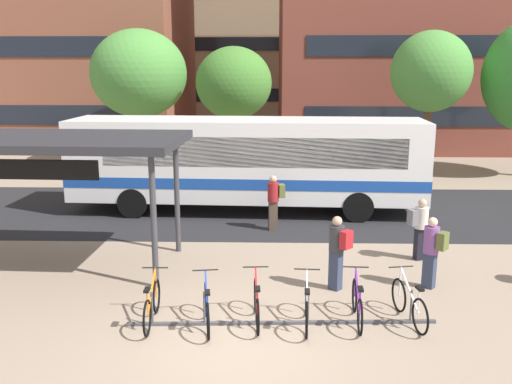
# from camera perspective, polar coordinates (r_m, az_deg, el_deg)

# --- Properties ---
(ground) EXTENTS (200.00, 200.00, 0.00)m
(ground) POSITION_cam_1_polar(r_m,az_deg,el_deg) (10.72, -1.79, -14.83)
(ground) COLOR gray
(bus_lane_asphalt) EXTENTS (80.00, 7.20, 0.01)m
(bus_lane_asphalt) POSITION_cam_1_polar(r_m,az_deg,el_deg) (19.53, -0.27, -1.91)
(bus_lane_asphalt) COLOR #232326
(bus_lane_asphalt) RESTS_ON ground
(city_bus) EXTENTS (12.13, 3.12, 3.20)m
(city_bus) POSITION_cam_1_polar(r_m,az_deg,el_deg) (19.17, -1.15, 3.22)
(city_bus) COLOR white
(city_bus) RESTS_ON ground
(bike_rack) EXTENTS (6.09, 0.36, 0.70)m
(bike_rack) POSITION_cam_1_polar(r_m,az_deg,el_deg) (11.24, 2.69, -12.96)
(bike_rack) COLOR #47474C
(bike_rack) RESTS_ON ground
(parked_bicycle_orange_0) EXTENTS (0.52, 1.72, 0.99)m
(parked_bicycle_orange_0) POSITION_cam_1_polar(r_m,az_deg,el_deg) (11.32, -10.61, -11.33)
(parked_bicycle_orange_0) COLOR black
(parked_bicycle_orange_0) RESTS_ON ground
(parked_bicycle_blue_1) EXTENTS (0.52, 1.71, 0.99)m
(parked_bicycle_blue_1) POSITION_cam_1_polar(r_m,az_deg,el_deg) (11.06, -5.04, -11.76)
(parked_bicycle_blue_1) COLOR black
(parked_bicycle_blue_1) RESTS_ON ground
(parked_bicycle_red_2) EXTENTS (0.52, 1.72, 0.99)m
(parked_bicycle_red_2) POSITION_cam_1_polar(r_m,az_deg,el_deg) (11.18, 0.06, -11.43)
(parked_bicycle_red_2) COLOR black
(parked_bicycle_red_2) RESTS_ON ground
(parked_bicycle_silver_3) EXTENTS (0.52, 1.72, 0.99)m
(parked_bicycle_silver_3) POSITION_cam_1_polar(r_m,az_deg,el_deg) (11.10, 5.20, -11.66)
(parked_bicycle_silver_3) COLOR black
(parked_bicycle_silver_3) RESTS_ON ground
(parked_bicycle_purple_4) EXTENTS (0.52, 1.72, 0.99)m
(parked_bicycle_purple_4) POSITION_cam_1_polar(r_m,az_deg,el_deg) (11.35, 10.33, -11.25)
(parked_bicycle_purple_4) COLOR black
(parked_bicycle_purple_4) RESTS_ON ground
(parked_bicycle_white_5) EXTENTS (0.52, 1.71, 0.99)m
(parked_bicycle_white_5) POSITION_cam_1_polar(r_m,az_deg,el_deg) (11.59, 15.41, -11.00)
(parked_bicycle_white_5) COLOR black
(parked_bicycle_white_5) RESTS_ON ground
(transit_shelter) EXTENTS (7.29, 3.63, 3.29)m
(transit_shelter) POSITION_cam_1_polar(r_m,az_deg,el_deg) (14.61, -21.70, 4.56)
(transit_shelter) COLOR #38383D
(transit_shelter) RESTS_ON ground
(commuter_olive_pack_0) EXTENTS (0.60, 0.57, 1.67)m
(commuter_olive_pack_0) POSITION_cam_1_polar(r_m,az_deg,el_deg) (13.23, 17.62, -5.48)
(commuter_olive_pack_0) COLOR #2D3851
(commuter_olive_pack_0) RESTS_ON ground
(commuter_olive_pack_1) EXTENTS (0.57, 0.39, 1.72)m
(commuter_olive_pack_1) POSITION_cam_1_polar(r_m,az_deg,el_deg) (17.03, 1.88, -0.69)
(commuter_olive_pack_1) COLOR #47382D
(commuter_olive_pack_1) RESTS_ON ground
(commuter_grey_pack_2) EXTENTS (0.59, 0.45, 1.64)m
(commuter_grey_pack_2) POSITION_cam_1_polar(r_m,az_deg,el_deg) (15.04, 16.44, -3.26)
(commuter_grey_pack_2) COLOR black
(commuter_grey_pack_2) RESTS_ON ground
(commuter_red_pack_3) EXTENTS (0.59, 0.58, 1.72)m
(commuter_red_pack_3) POSITION_cam_1_polar(r_m,az_deg,el_deg) (12.63, 8.36, -5.68)
(commuter_red_pack_3) COLOR #2D3851
(commuter_red_pack_3) RESTS_ON ground
(street_tree_1) EXTENTS (4.74, 4.74, 6.75)m
(street_tree_1) POSITION_cam_1_polar(r_m,az_deg,el_deg) (28.73, -11.91, 11.78)
(street_tree_1) COLOR brown
(street_tree_1) RESTS_ON ground
(street_tree_2) EXTENTS (3.59, 3.59, 6.52)m
(street_tree_2) POSITION_cam_1_polar(r_m,az_deg,el_deg) (26.74, 17.48, 11.65)
(street_tree_2) COLOR brown
(street_tree_2) RESTS_ON ground
(street_tree_3) EXTENTS (3.60, 3.60, 5.86)m
(street_tree_3) POSITION_cam_1_polar(r_m,az_deg,el_deg) (26.80, -2.29, 11.07)
(street_tree_3) COLOR brown
(street_tree_3) RESTS_ON ground
(building_centre_block) EXTENTS (15.77, 13.32, 12.60)m
(building_centre_block) POSITION_cam_1_polar(r_m,az_deg,el_deg) (54.53, 1.84, 14.22)
(building_centre_block) COLOR tan
(building_centre_block) RESTS_ON ground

